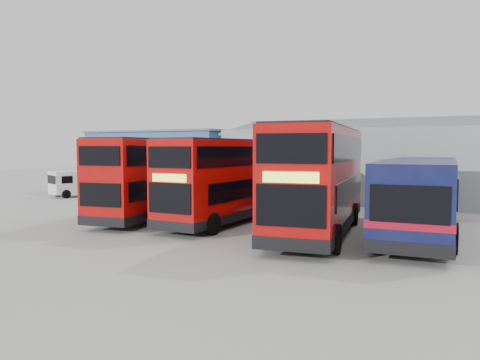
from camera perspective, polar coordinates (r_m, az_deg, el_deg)
ground_plane at (r=18.32m, az=-3.85°, el=-7.83°), size 120.00×120.00×0.00m
office_block at (r=40.65m, az=-8.31°, el=2.30°), size 12.30×8.32×5.12m
maintenance_shed at (r=35.56m, az=24.54°, el=1.79°), size 30.50×12.00×5.89m
double_decker_left at (r=25.34m, az=-10.25°, el=0.18°), size 3.68×10.15×4.21m
double_decker_centre at (r=23.39m, az=-1.44°, el=-0.13°), size 2.76×9.92×4.16m
double_decker_right at (r=20.54m, az=9.61°, el=-0.12°), size 3.90×11.14×4.62m
single_decker_blue at (r=21.36m, az=21.12°, el=-2.05°), size 3.19×12.01×3.23m
panel_van at (r=37.97m, az=-18.79°, el=-0.23°), size 3.38×4.80×1.96m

